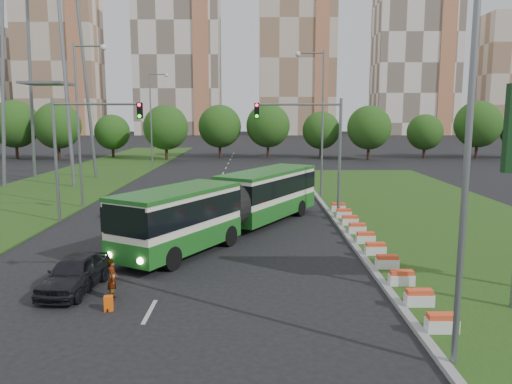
{
  "coord_description": "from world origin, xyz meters",
  "views": [
    {
      "loc": [
        0.76,
        -22.94,
        6.99
      ],
      "look_at": [
        0.84,
        5.05,
        2.6
      ],
      "focal_mm": 35.0,
      "sensor_mm": 36.0,
      "label": 1
    }
  ],
  "objects_px": {
    "traffic_mast_left": "(80,140)",
    "articulated_bus": "(226,204)",
    "shopping_trolley": "(109,303)",
    "traffic_mast_median": "(316,139)",
    "pedestrian": "(112,279)",
    "car_left_near": "(75,273)",
    "car_left_far": "(128,205)"
  },
  "relations": [
    {
      "from": "car_left_far",
      "to": "pedestrian",
      "type": "distance_m",
      "value": 16.74
    },
    {
      "from": "traffic_mast_median",
      "to": "car_left_far",
      "type": "bearing_deg",
      "value": 172.83
    },
    {
      "from": "car_left_near",
      "to": "shopping_trolley",
      "type": "bearing_deg",
      "value": -41.79
    },
    {
      "from": "shopping_trolley",
      "to": "car_left_near",
      "type": "bearing_deg",
      "value": 120.37
    },
    {
      "from": "traffic_mast_left",
      "to": "car_left_far",
      "type": "distance_m",
      "value": 5.82
    },
    {
      "from": "traffic_mast_median",
      "to": "articulated_bus",
      "type": "xyz_separation_m",
      "value": [
        -5.67,
        -4.2,
        -3.57
      ]
    },
    {
      "from": "traffic_mast_left",
      "to": "pedestrian",
      "type": "relative_size",
      "value": 5.08
    },
    {
      "from": "traffic_mast_left",
      "to": "shopping_trolley",
      "type": "bearing_deg",
      "value": -68.41
    },
    {
      "from": "traffic_mast_left",
      "to": "articulated_bus",
      "type": "relative_size",
      "value": 0.45
    },
    {
      "from": "pedestrian",
      "to": "car_left_near",
      "type": "bearing_deg",
      "value": 53.09
    },
    {
      "from": "traffic_mast_median",
      "to": "traffic_mast_left",
      "type": "distance_m",
      "value": 15.19
    },
    {
      "from": "shopping_trolley",
      "to": "pedestrian",
      "type": "bearing_deg",
      "value": 85.55
    },
    {
      "from": "articulated_bus",
      "to": "car_left_near",
      "type": "xyz_separation_m",
      "value": [
        -5.53,
        -9.61,
        -1.07
      ]
    },
    {
      "from": "articulated_bus",
      "to": "car_left_far",
      "type": "xyz_separation_m",
      "value": [
        -7.25,
        5.82,
        -1.13
      ]
    },
    {
      "from": "pedestrian",
      "to": "shopping_trolley",
      "type": "height_order",
      "value": "pedestrian"
    },
    {
      "from": "car_left_near",
      "to": "car_left_far",
      "type": "distance_m",
      "value": 15.53
    },
    {
      "from": "car_left_near",
      "to": "pedestrian",
      "type": "bearing_deg",
      "value": -22.48
    },
    {
      "from": "articulated_bus",
      "to": "shopping_trolley",
      "type": "distance_m",
      "value": 12.33
    },
    {
      "from": "car_left_near",
      "to": "pedestrian",
      "type": "distance_m",
      "value": 2.01
    },
    {
      "from": "traffic_mast_median",
      "to": "car_left_near",
      "type": "distance_m",
      "value": 18.37
    },
    {
      "from": "traffic_mast_left",
      "to": "pedestrian",
      "type": "bearing_deg",
      "value": -67.36
    },
    {
      "from": "traffic_mast_median",
      "to": "pedestrian",
      "type": "height_order",
      "value": "traffic_mast_median"
    },
    {
      "from": "traffic_mast_left",
      "to": "car_left_near",
      "type": "distance_m",
      "value": 14.18
    },
    {
      "from": "traffic_mast_median",
      "to": "car_left_far",
      "type": "distance_m",
      "value": 13.84
    },
    {
      "from": "traffic_mast_left",
      "to": "car_left_near",
      "type": "relative_size",
      "value": 1.9
    },
    {
      "from": "articulated_bus",
      "to": "car_left_near",
      "type": "distance_m",
      "value": 11.14
    },
    {
      "from": "pedestrian",
      "to": "traffic_mast_left",
      "type": "bearing_deg",
      "value": 13.57
    },
    {
      "from": "car_left_near",
      "to": "shopping_trolley",
      "type": "height_order",
      "value": "car_left_near"
    },
    {
      "from": "articulated_bus",
      "to": "car_left_near",
      "type": "height_order",
      "value": "articulated_bus"
    },
    {
      "from": "traffic_mast_left",
      "to": "articulated_bus",
      "type": "height_order",
      "value": "traffic_mast_left"
    },
    {
      "from": "shopping_trolley",
      "to": "traffic_mast_median",
      "type": "bearing_deg",
      "value": 47.29
    },
    {
      "from": "shopping_trolley",
      "to": "traffic_mast_left",
      "type": "bearing_deg",
      "value": 99.11
    }
  ]
}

